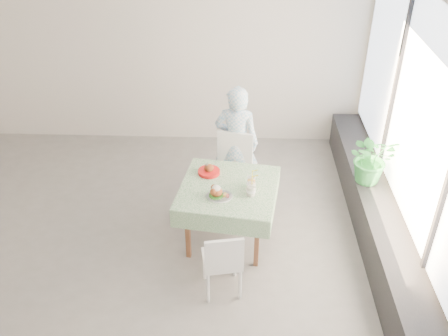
{
  "coord_description": "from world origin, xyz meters",
  "views": [
    {
      "loc": [
        1.2,
        -4.41,
        3.89
      ],
      "look_at": [
        1.04,
        0.13,
        0.96
      ],
      "focal_mm": 40.0,
      "sensor_mm": 36.0,
      "label": 1
    }
  ],
  "objects_px": {
    "main_dish": "(218,193)",
    "potted_plant": "(372,158)",
    "cafe_table": "(228,207)",
    "chair_near": "(222,272)",
    "chair_far": "(231,185)",
    "juice_cup_orange": "(251,183)",
    "diner": "(237,143)"
  },
  "relations": [
    {
      "from": "cafe_table",
      "to": "main_dish",
      "type": "xyz_separation_m",
      "value": [
        -0.11,
        -0.19,
        0.33
      ]
    },
    {
      "from": "chair_far",
      "to": "potted_plant",
      "type": "distance_m",
      "value": 1.74
    },
    {
      "from": "juice_cup_orange",
      "to": "potted_plant",
      "type": "relative_size",
      "value": 0.43
    },
    {
      "from": "main_dish",
      "to": "diner",
      "type": "bearing_deg",
      "value": 80.72
    },
    {
      "from": "diner",
      "to": "juice_cup_orange",
      "type": "distance_m",
      "value": 0.96
    },
    {
      "from": "juice_cup_orange",
      "to": "chair_far",
      "type": "bearing_deg",
      "value": 108.82
    },
    {
      "from": "chair_near",
      "to": "juice_cup_orange",
      "type": "height_order",
      "value": "juice_cup_orange"
    },
    {
      "from": "juice_cup_orange",
      "to": "main_dish",
      "type": "bearing_deg",
      "value": -152.51
    },
    {
      "from": "chair_near",
      "to": "potted_plant",
      "type": "xyz_separation_m",
      "value": [
        1.71,
        1.35,
        0.57
      ]
    },
    {
      "from": "chair_near",
      "to": "potted_plant",
      "type": "height_order",
      "value": "potted_plant"
    },
    {
      "from": "cafe_table",
      "to": "chair_near",
      "type": "relative_size",
      "value": 1.48
    },
    {
      "from": "cafe_table",
      "to": "diner",
      "type": "relative_size",
      "value": 0.78
    },
    {
      "from": "cafe_table",
      "to": "potted_plant",
      "type": "height_order",
      "value": "potted_plant"
    },
    {
      "from": "main_dish",
      "to": "juice_cup_orange",
      "type": "height_order",
      "value": "juice_cup_orange"
    },
    {
      "from": "diner",
      "to": "juice_cup_orange",
      "type": "height_order",
      "value": "diner"
    },
    {
      "from": "chair_near",
      "to": "diner",
      "type": "distance_m",
      "value": 1.82
    },
    {
      "from": "chair_far",
      "to": "potted_plant",
      "type": "xyz_separation_m",
      "value": [
        1.65,
        -0.13,
        0.52
      ]
    },
    {
      "from": "chair_far",
      "to": "chair_near",
      "type": "distance_m",
      "value": 1.48
    },
    {
      "from": "cafe_table",
      "to": "main_dish",
      "type": "relative_size",
      "value": 4.16
    },
    {
      "from": "juice_cup_orange",
      "to": "diner",
      "type": "bearing_deg",
      "value": 100.52
    },
    {
      "from": "cafe_table",
      "to": "chair_near",
      "type": "bearing_deg",
      "value": -92.75
    },
    {
      "from": "chair_near",
      "to": "diner",
      "type": "relative_size",
      "value": 0.53
    },
    {
      "from": "chair_far",
      "to": "main_dish",
      "type": "distance_m",
      "value": 1.01
    },
    {
      "from": "cafe_table",
      "to": "main_dish",
      "type": "distance_m",
      "value": 0.4
    },
    {
      "from": "potted_plant",
      "to": "juice_cup_orange",
      "type": "bearing_deg",
      "value": -158.97
    },
    {
      "from": "chair_far",
      "to": "chair_near",
      "type": "height_order",
      "value": "chair_far"
    },
    {
      "from": "cafe_table",
      "to": "chair_far",
      "type": "relative_size",
      "value": 1.25
    },
    {
      "from": "cafe_table",
      "to": "juice_cup_orange",
      "type": "height_order",
      "value": "juice_cup_orange"
    },
    {
      "from": "main_dish",
      "to": "potted_plant",
      "type": "height_order",
      "value": "potted_plant"
    },
    {
      "from": "main_dish",
      "to": "juice_cup_orange",
      "type": "distance_m",
      "value": 0.4
    },
    {
      "from": "cafe_table",
      "to": "potted_plant",
      "type": "relative_size",
      "value": 1.87
    },
    {
      "from": "chair_far",
      "to": "diner",
      "type": "xyz_separation_m",
      "value": [
        0.06,
        0.26,
        0.47
      ]
    }
  ]
}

